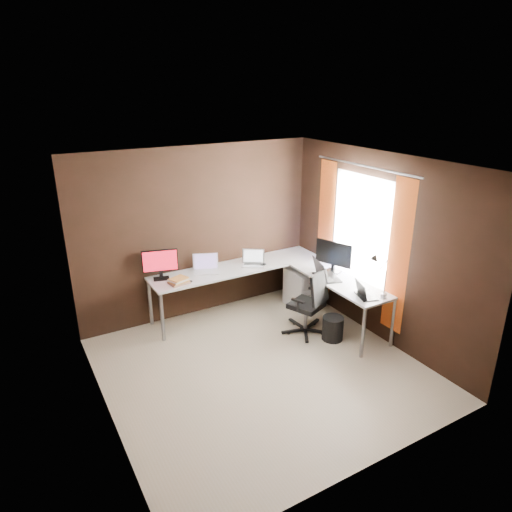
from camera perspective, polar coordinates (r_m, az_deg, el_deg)
The scene contains 15 objects.
room at distance 5.36m, azimuth 3.51°, elevation -1.18°, with size 3.60×3.60×2.50m.
desk at distance 6.60m, azimuth 2.41°, elevation -2.45°, with size 2.65×2.25×0.73m.
drawer_pedestal at distance 7.14m, azimuth 5.88°, elevation -4.00°, with size 0.42×0.50×0.60m, color silver.
monitor_left at distance 6.40m, azimuth -11.89°, elevation -0.82°, with size 0.48×0.19×0.43m.
monitor_right at distance 6.58m, azimuth 9.69°, elevation 0.15°, with size 0.24×0.53×0.46m.
laptop_white at distance 6.63m, azimuth -6.30°, elevation -1.46°, with size 0.43×0.38×0.24m.
laptop_silver at distance 6.83m, azimuth -0.36°, elevation -0.69°, with size 0.41×0.38×0.22m.
laptop_black_big at distance 6.42m, azimuth 8.53°, elevation -2.28°, with size 0.40×0.48×0.28m.
laptop_black_small at distance 5.99m, azimuth 13.39°, elevation -4.55°, with size 0.30×0.35×0.20m.
book_stack at distance 6.28m, azimuth -9.62°, elevation -3.08°, with size 0.29×0.26×0.08m.
mouse_left at distance 6.29m, azimuth -8.29°, elevation -3.18°, with size 0.08×0.05×0.03m, color black.
mouse_corner at distance 6.80m, azimuth 0.92°, elevation -1.07°, with size 0.09×0.06×0.04m, color black.
desk_lamp at distance 5.89m, azimuth 15.08°, elevation -1.85°, with size 0.19×0.21×0.56m.
office_chair at distance 6.41m, azimuth 6.52°, elevation -7.28°, with size 0.53×0.56×0.94m.
wastebasket at distance 6.35m, azimuth 9.57°, elevation -8.90°, with size 0.29×0.29×0.33m, color black.
Camera 1 is at (-2.42, -4.07, 3.28)m, focal length 32.00 mm.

